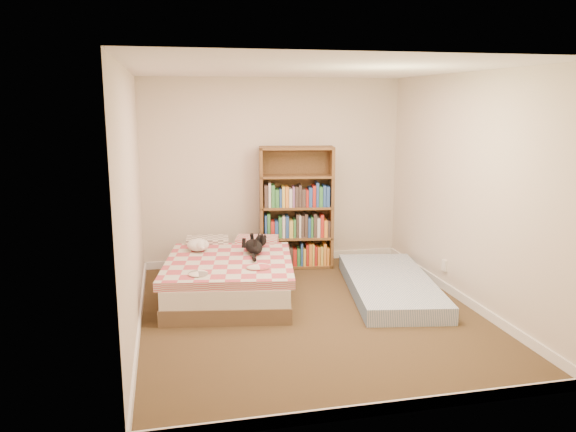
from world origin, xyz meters
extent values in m
cube|color=#3E2D1A|center=(0.00, 0.00, 0.00)|extent=(3.50, 4.00, 0.01)
cube|color=white|center=(0.00, 0.00, 2.50)|extent=(3.50, 4.00, 0.01)
cube|color=beige|center=(0.00, 2.00, 1.25)|extent=(3.50, 0.01, 2.50)
cube|color=beige|center=(0.00, -2.00, 1.25)|extent=(3.50, 0.01, 2.50)
cube|color=beige|center=(-1.75, 0.00, 1.25)|extent=(0.01, 4.00, 2.50)
cube|color=beige|center=(1.75, 0.00, 1.25)|extent=(0.01, 4.00, 2.50)
cube|color=white|center=(0.00, 1.99, 0.05)|extent=(3.50, 0.02, 0.10)
cube|color=white|center=(0.00, -1.99, 0.05)|extent=(3.50, 0.02, 0.10)
cube|color=white|center=(-1.74, 0.00, 0.05)|extent=(0.02, 4.00, 0.10)
cube|color=white|center=(1.74, 0.00, 0.05)|extent=(0.02, 4.00, 0.10)
cube|color=white|center=(1.74, 0.40, 0.30)|extent=(0.03, 0.09, 0.13)
cube|color=brown|center=(-0.75, 0.77, 0.09)|extent=(1.62, 2.09, 0.17)
cube|color=silver|center=(-0.75, 0.77, 0.27)|extent=(1.59, 2.05, 0.19)
cube|color=#BC464F|center=(-0.75, 0.77, 0.41)|extent=(1.63, 1.77, 0.09)
cube|color=slate|center=(-1.07, 1.49, 0.44)|extent=(0.57, 0.41, 0.14)
cube|color=#BC464F|center=(-0.44, 1.49, 0.44)|extent=(0.57, 0.41, 0.14)
cube|color=#51371C|center=(-0.21, 1.72, 0.81)|extent=(0.09, 0.33, 1.62)
cube|color=#51371C|center=(0.72, 1.72, 0.81)|extent=(0.09, 0.33, 1.62)
cube|color=#51371C|center=(0.25, 1.87, 0.81)|extent=(0.96, 0.17, 1.62)
cube|color=#51371C|center=(0.25, 1.72, 0.02)|extent=(1.01, 0.47, 0.03)
cube|color=#51371C|center=(0.25, 1.72, 0.82)|extent=(1.01, 0.47, 0.03)
cube|color=#51371C|center=(0.25, 1.72, 1.60)|extent=(1.01, 0.47, 0.03)
cube|color=#6585A9|center=(1.07, 0.44, 0.09)|extent=(1.25, 2.17, 0.18)
ellipsoid|color=black|center=(-0.46, 0.89, 0.53)|extent=(0.39, 0.49, 0.15)
sphere|color=black|center=(-0.46, 1.13, 0.54)|extent=(0.19, 0.19, 0.14)
cone|color=black|center=(-0.50, 1.17, 0.60)|extent=(0.06, 0.06, 0.05)
cone|color=black|center=(-0.42, 1.17, 0.60)|extent=(0.06, 0.06, 0.05)
cylinder|color=black|center=(-0.34, 0.59, 0.49)|extent=(0.16, 0.24, 0.05)
ellipsoid|color=white|center=(-1.09, 1.12, 0.53)|extent=(0.37, 0.38, 0.14)
sphere|color=white|center=(-1.01, 1.03, 0.54)|extent=(0.15, 0.15, 0.11)
sphere|color=white|center=(-0.97, 0.99, 0.53)|extent=(0.07, 0.07, 0.05)
sphere|color=white|center=(-1.20, 1.17, 0.51)|extent=(0.09, 0.09, 0.06)
camera|label=1|loc=(-1.43, -5.40, 2.20)|focal=35.00mm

